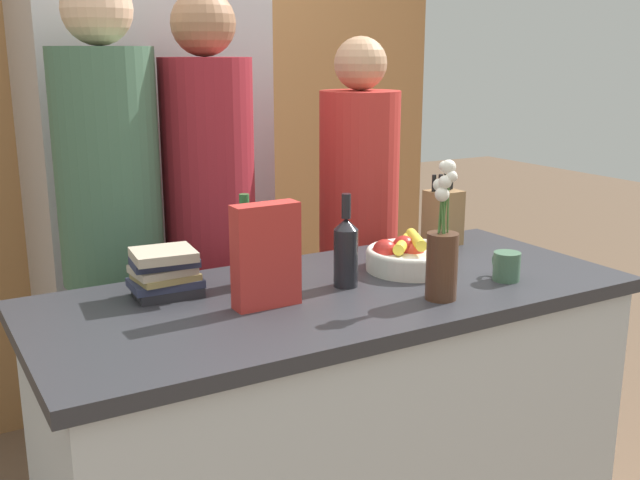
{
  "coord_description": "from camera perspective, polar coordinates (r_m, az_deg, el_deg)",
  "views": [
    {
      "loc": [
        -1.02,
        -1.68,
        1.58
      ],
      "look_at": [
        0.0,
        0.09,
        1.06
      ],
      "focal_mm": 42.0,
      "sensor_mm": 36.0,
      "label": 1
    }
  ],
  "objects": [
    {
      "name": "person_in_red_tee",
      "position": [
        2.81,
        2.94,
        0.77
      ],
      "size": [
        0.29,
        0.29,
        1.63
      ],
      "rotation": [
        0.0,
        0.0,
        0.21
      ],
      "color": "#383842",
      "rests_on": "ground_plane"
    },
    {
      "name": "kitchen_island",
      "position": [
        2.26,
        1.19,
        -15.13
      ],
      "size": [
        1.66,
        0.72,
        0.94
      ],
      "color": "silver",
      "rests_on": "ground_plane"
    },
    {
      "name": "refrigerator",
      "position": [
        3.05,
        -13.05,
        2.23
      ],
      "size": [
        0.84,
        0.63,
        1.92
      ],
      "color": "#B7B7BC",
      "rests_on": "ground_plane"
    },
    {
      "name": "fruit_bowl",
      "position": [
        2.25,
        6.81,
        -1.21
      ],
      "size": [
        0.27,
        0.27,
        0.11
      ],
      "color": "silver",
      "rests_on": "kitchen_island"
    },
    {
      "name": "bottle_vinegar",
      "position": [
        2.07,
        1.98,
        -0.79
      ],
      "size": [
        0.07,
        0.07,
        0.26
      ],
      "color": "black",
      "rests_on": "kitchen_island"
    },
    {
      "name": "coffee_mug",
      "position": [
        2.2,
        13.99,
        -1.94
      ],
      "size": [
        0.08,
        0.11,
        0.08
      ],
      "color": "#42664C",
      "rests_on": "kitchen_island"
    },
    {
      "name": "knife_block",
      "position": [
        2.56,
        9.36,
        1.81
      ],
      "size": [
        0.11,
        0.09,
        0.26
      ],
      "color": "olive",
      "rests_on": "kitchen_island"
    },
    {
      "name": "flower_vase",
      "position": [
        1.98,
        9.3,
        -0.92
      ],
      "size": [
        0.08,
        0.08,
        0.37
      ],
      "color": "#4C2D1E",
      "rests_on": "kitchen_island"
    },
    {
      "name": "person_at_sink",
      "position": [
        2.43,
        -15.54,
        0.6
      ],
      "size": [
        0.32,
        0.32,
        1.8
      ],
      "rotation": [
        0.0,
        0.0,
        0.13
      ],
      "color": "#383842",
      "rests_on": "ground_plane"
    },
    {
      "name": "cereal_box",
      "position": [
        1.9,
        -4.14,
        -1.19
      ],
      "size": [
        0.17,
        0.06,
        0.27
      ],
      "color": "red",
      "rests_on": "kitchen_island"
    },
    {
      "name": "bottle_oil",
      "position": [
        2.08,
        -5.71,
        -0.78
      ],
      "size": [
        0.07,
        0.07,
        0.26
      ],
      "color": "#286633",
      "rests_on": "kitchen_island"
    },
    {
      "name": "book_stack",
      "position": [
        2.03,
        -11.72,
        -2.47
      ],
      "size": [
        0.19,
        0.16,
        0.13
      ],
      "color": "#232328",
      "rests_on": "kitchen_island"
    },
    {
      "name": "person_in_blue",
      "position": [
        2.52,
        -8.33,
        1.01
      ],
      "size": [
        0.3,
        0.3,
        1.76
      ],
      "rotation": [
        0.0,
        0.0,
        0.46
      ],
      "color": "#383842",
      "rests_on": "ground_plane"
    },
    {
      "name": "back_wall_wood",
      "position": [
        3.4,
        -12.56,
        9.2
      ],
      "size": [
        2.86,
        0.12,
        2.6
      ],
      "color": "#9E6B3D",
      "rests_on": "ground_plane"
    }
  ]
}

